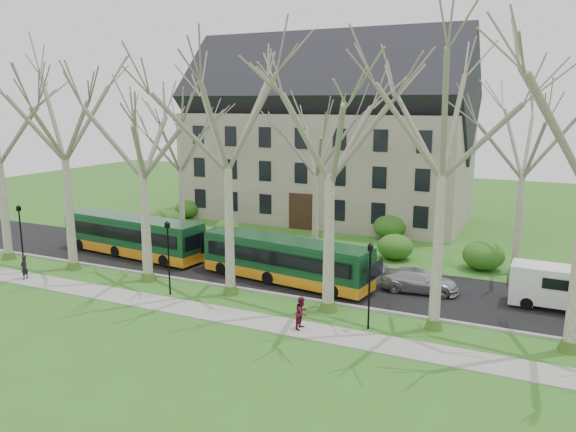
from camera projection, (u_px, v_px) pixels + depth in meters
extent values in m
plane|color=#396D1F|center=(269.00, 304.00, 31.20)|extent=(120.00, 120.00, 0.00)
cube|color=gray|center=(248.00, 319.00, 28.97)|extent=(70.00, 2.00, 0.06)
cube|color=black|center=(308.00, 277.00, 36.08)|extent=(80.00, 8.00, 0.06)
cube|color=#A5A39E|center=(281.00, 295.00, 32.52)|extent=(80.00, 0.25, 0.14)
cube|color=gray|center=(326.00, 166.00, 54.00)|extent=(26.00, 12.00, 10.00)
cylinder|color=black|center=(22.00, 240.00, 37.36)|extent=(0.10, 0.10, 4.00)
cube|color=black|center=(19.00, 209.00, 36.93)|extent=(0.22, 0.22, 0.30)
cylinder|color=black|center=(169.00, 262.00, 32.40)|extent=(0.10, 0.10, 4.00)
cube|color=black|center=(167.00, 225.00, 31.97)|extent=(0.22, 0.22, 0.30)
cylinder|color=black|center=(369.00, 291.00, 27.43)|extent=(0.10, 0.10, 4.00)
cube|color=black|center=(371.00, 248.00, 27.00)|extent=(0.22, 0.22, 0.30)
ellipsoid|color=#1D5418|center=(167.00, 221.00, 48.28)|extent=(2.60, 2.60, 2.00)
ellipsoid|color=#1D5418|center=(226.00, 227.00, 45.80)|extent=(2.60, 2.60, 2.00)
ellipsoid|color=#1D5418|center=(395.00, 246.00, 40.00)|extent=(2.60, 2.60, 2.00)
ellipsoid|color=#1D5418|center=(483.00, 255.00, 37.52)|extent=(2.60, 2.60, 2.00)
ellipsoid|color=#1D5418|center=(188.00, 208.00, 54.44)|extent=(2.60, 2.60, 2.00)
ellipsoid|color=#1D5418|center=(390.00, 226.00, 46.16)|extent=(2.60, 2.60, 2.00)
imported|color=#A4A4A8|center=(419.00, 281.00, 33.04)|extent=(4.72, 2.27, 1.33)
imported|color=black|center=(24.00, 267.00, 35.38)|extent=(0.47, 0.62, 1.52)
imported|color=#541323|center=(302.00, 313.00, 27.61)|extent=(0.67, 0.83, 1.62)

